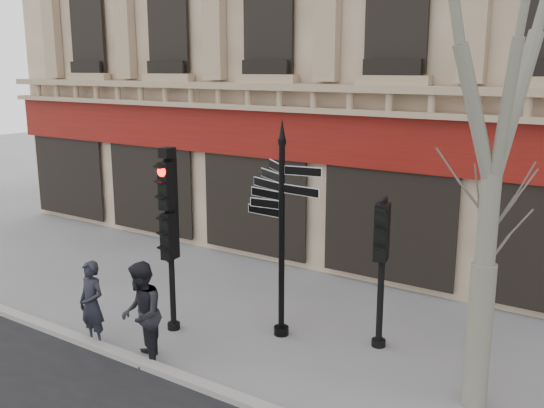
{
  "coord_description": "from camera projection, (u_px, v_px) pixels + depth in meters",
  "views": [
    {
      "loc": [
        5.62,
        -8.48,
        5.34
      ],
      "look_at": [
        -0.51,
        0.6,
        2.86
      ],
      "focal_mm": 40.0,
      "sensor_mm": 36.0,
      "label": 1
    }
  ],
  "objects": [
    {
      "name": "ground",
      "position": [
        277.0,
        365.0,
        11.1
      ],
      "size": [
        80.0,
        80.0,
        0.0
      ],
      "primitive_type": "plane",
      "color": "slate",
      "rests_on": "ground"
    },
    {
      "name": "traffic_signal_secondary",
      "position": [
        382.0,
        248.0,
        11.44
      ],
      "size": [
        0.55,
        0.45,
        2.87
      ],
      "rotation": [
        0.0,
        0.0,
        0.25
      ],
      "color": "black",
      "rests_on": "ground"
    },
    {
      "name": "traffic_signal_main",
      "position": [
        170.0,
        217.0,
        12.12
      ],
      "size": [
        0.46,
        0.36,
        3.81
      ],
      "rotation": [
        0.0,
        0.0,
        0.15
      ],
      "color": "black",
      "rests_on": "ground"
    },
    {
      "name": "pedestrian_a",
      "position": [
        92.0,
        304.0,
        11.74
      ],
      "size": [
        0.64,
        0.44,
        1.71
      ],
      "primitive_type": "imported",
      "rotation": [
        0.0,
        0.0,
        -0.05
      ],
      "color": "black",
      "rests_on": "ground"
    },
    {
      "name": "fingerpost",
      "position": [
        282.0,
        193.0,
        11.73
      ],
      "size": [
        2.26,
        2.26,
        4.41
      ],
      "rotation": [
        0.0,
        0.0,
        -0.26
      ],
      "color": "black",
      "rests_on": "ground"
    },
    {
      "name": "kerb",
      "position": [
        230.0,
        396.0,
        9.96
      ],
      "size": [
        80.0,
        0.25,
        0.12
      ],
      "primitive_type": "cube",
      "color": "gray",
      "rests_on": "ground"
    },
    {
      "name": "pedestrian_b",
      "position": [
        141.0,
        314.0,
        10.98
      ],
      "size": [
        1.17,
        1.19,
        1.94
      ],
      "primitive_type": "imported",
      "rotation": [
        0.0,
        0.0,
        -0.86
      ],
      "color": "black",
      "rests_on": "ground"
    }
  ]
}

